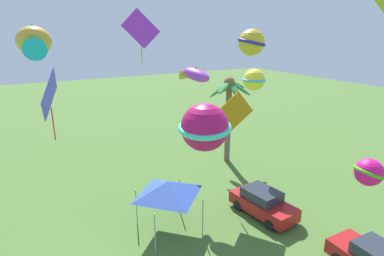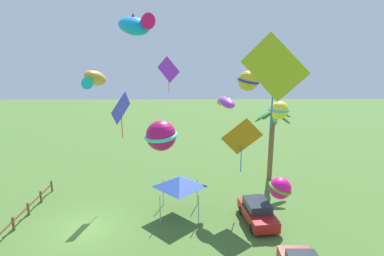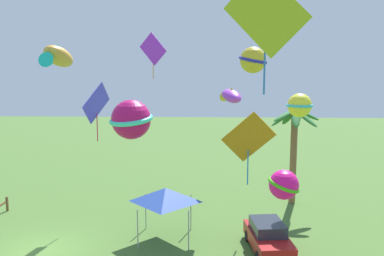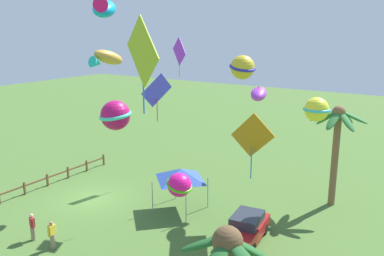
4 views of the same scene
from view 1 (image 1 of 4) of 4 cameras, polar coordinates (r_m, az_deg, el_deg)
The scene contains 12 objects.
palm_tree_1 at distance 24.53m, azimuth 6.64°, elevation 5.11°, with size 3.38×3.55×6.81m.
parked_car_1 at distance 18.90m, azimuth 12.64°, elevation -13.02°, with size 4.08×2.16×1.51m.
festival_tent at distance 16.38m, azimuth -4.36°, elevation -10.75°, with size 2.86×2.86×2.85m.
kite_ball_0 at distance 21.22m, azimuth 11.12°, elevation 8.54°, with size 1.78×1.78×1.40m.
kite_ball_1 at distance 16.39m, azimuth 10.69°, elevation 14.94°, with size 1.92×1.92×1.30m.
kite_fish_2 at distance 12.47m, azimuth -26.60°, elevation 13.62°, with size 2.77×1.30×1.48m.
kite_diamond_3 at distance 18.23m, azimuth 6.92°, elevation 2.05°, with size 0.79×2.98×4.13m.
kite_fish_4 at distance 19.59m, azimuth 0.49°, elevation 9.59°, with size 2.45×1.61×1.09m.
kite_diamond_5 at distance 15.15m, azimuth -9.27°, elevation 17.17°, with size 0.89×1.58×2.49m.
kite_ball_6 at distance 10.26m, azimuth 2.30°, elevation 0.13°, with size 2.46×2.46×1.58m.
kite_diamond_8 at distance 17.24m, azimuth -24.32°, elevation 5.32°, with size 2.50×1.03×3.69m.
kite_ball_10 at distance 13.32m, azimuth 29.30°, elevation -6.96°, with size 1.33×1.31×1.02m.
Camera 1 is at (11.31, 0.27, 10.12)m, focal length 29.55 mm.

